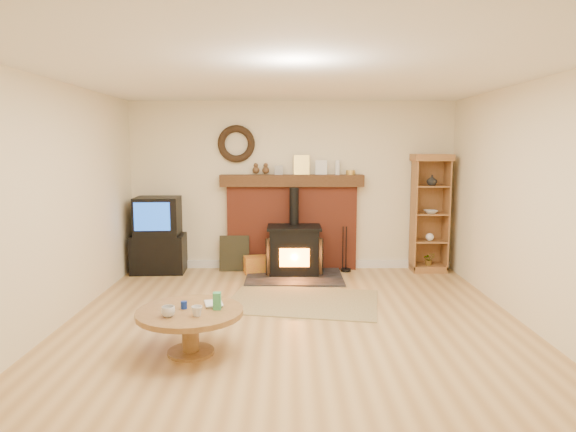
{
  "coord_description": "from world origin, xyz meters",
  "views": [
    {
      "loc": [
        -0.06,
        -5.22,
        1.91
      ],
      "look_at": [
        -0.06,
        1.0,
        1.07
      ],
      "focal_mm": 32.0,
      "sensor_mm": 36.0,
      "label": 1
    }
  ],
  "objects_px": {
    "tv_unit": "(158,236)",
    "curio_cabinet": "(429,213)",
    "wood_stove": "(294,251)",
    "coffee_table": "(190,318)"
  },
  "relations": [
    {
      "from": "curio_cabinet",
      "to": "coffee_table",
      "type": "height_order",
      "value": "curio_cabinet"
    },
    {
      "from": "coffee_table",
      "to": "wood_stove",
      "type": "bearing_deg",
      "value": 71.26
    },
    {
      "from": "wood_stove",
      "to": "tv_unit",
      "type": "relative_size",
      "value": 1.21
    },
    {
      "from": "wood_stove",
      "to": "curio_cabinet",
      "type": "xyz_separation_m",
      "value": [
        2.07,
        0.28,
        0.54
      ]
    },
    {
      "from": "curio_cabinet",
      "to": "wood_stove",
      "type": "bearing_deg",
      "value": -172.35
    },
    {
      "from": "wood_stove",
      "to": "curio_cabinet",
      "type": "bearing_deg",
      "value": 7.65
    },
    {
      "from": "curio_cabinet",
      "to": "coffee_table",
      "type": "relative_size",
      "value": 1.82
    },
    {
      "from": "tv_unit",
      "to": "curio_cabinet",
      "type": "relative_size",
      "value": 0.64
    },
    {
      "from": "tv_unit",
      "to": "curio_cabinet",
      "type": "height_order",
      "value": "curio_cabinet"
    },
    {
      "from": "wood_stove",
      "to": "tv_unit",
      "type": "xyz_separation_m",
      "value": [
        -2.07,
        0.19,
        0.19
      ]
    }
  ]
}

